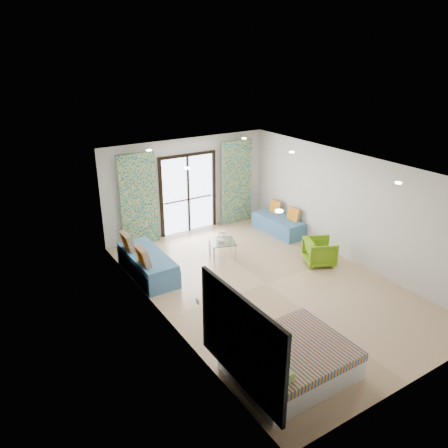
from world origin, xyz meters
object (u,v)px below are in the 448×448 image
daybed_left (147,263)px  daybed_right (278,224)px  bed (289,360)px  coffee_table (222,243)px  armchair (320,251)px

daybed_left → daybed_right: size_ratio=1.17×
bed → coffee_table: coffee_table is taller
bed → armchair: (3.19, 2.65, 0.08)m
bed → coffee_table: bearing=72.1°
daybed_left → armchair: (3.83, -1.72, 0.05)m
coffee_table → armchair: 2.43m
daybed_right → coffee_table: 2.26m
daybed_left → coffee_table: 2.03m
bed → daybed_right: bearing=52.9°
daybed_right → coffee_table: size_ratio=2.09×
armchair → daybed_right: bearing=14.0°
daybed_left → daybed_right: bearing=4.9°
coffee_table → armchair: bearing=-42.0°
bed → daybed_right: size_ratio=1.11×
armchair → bed: bearing=154.5°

